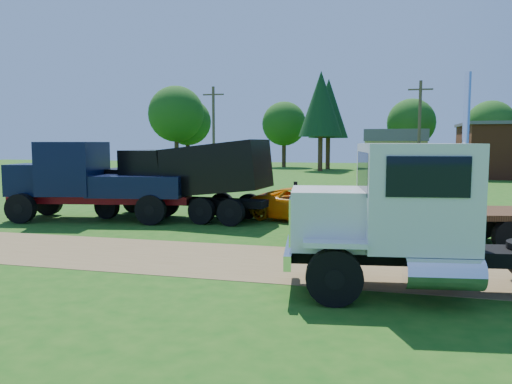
% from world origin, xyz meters
% --- Properties ---
extents(ground, '(140.00, 140.00, 0.00)m').
position_xyz_m(ground, '(0.00, 0.00, 0.00)').
color(ground, '#185212').
rests_on(ground, ground).
extents(dirt_track, '(120.00, 4.20, 0.01)m').
position_xyz_m(dirt_track, '(0.00, 0.00, 0.01)').
color(dirt_track, brown).
rests_on(dirt_track, ground).
extents(white_semi_tractor, '(8.43, 3.80, 4.98)m').
position_xyz_m(white_semi_tractor, '(3.62, -1.92, 1.70)').
color(white_semi_tractor, black).
rests_on(white_semi_tractor, ground).
extents(black_dump_truck, '(8.21, 3.14, 3.50)m').
position_xyz_m(black_dump_truck, '(-5.55, 6.92, 1.93)').
color(black_dump_truck, black).
rests_on(black_dump_truck, ground).
extents(navy_truck, '(8.02, 3.92, 3.40)m').
position_xyz_m(navy_truck, '(-9.56, 5.72, 1.74)').
color(navy_truck, maroon).
rests_on(navy_truck, ground).
extents(orange_pickup, '(5.70, 4.06, 1.44)m').
position_xyz_m(orange_pickup, '(-0.22, 7.67, 0.72)').
color(orange_pickup, orange).
rests_on(orange_pickup, ground).
extents(flatbed_trailer, '(8.52, 4.18, 2.10)m').
position_xyz_m(flatbed_trailer, '(3.95, 3.56, 0.90)').
color(flatbed_trailer, '#351E11').
rests_on(flatbed_trailer, ground).
extents(spectator_a, '(0.83, 0.80, 1.91)m').
position_xyz_m(spectator_a, '(4.55, -0.79, 0.96)').
color(spectator_a, '#999999').
rests_on(spectator_a, ground).
extents(spectator_b, '(0.83, 0.65, 1.70)m').
position_xyz_m(spectator_b, '(5.65, 5.08, 0.85)').
color(spectator_b, '#999999').
rests_on(spectator_b, ground).
extents(tan_shed, '(6.20, 5.40, 4.70)m').
position_xyz_m(tan_shed, '(4.00, 40.00, 2.42)').
color(tan_shed, tan).
rests_on(tan_shed, ground).
extents(utility_poles, '(42.20, 0.28, 9.00)m').
position_xyz_m(utility_poles, '(6.00, 35.00, 4.71)').
color(utility_poles, '#433626').
rests_on(utility_poles, ground).
extents(tree_row, '(58.14, 14.77, 11.71)m').
position_xyz_m(tree_row, '(-0.38, 49.17, 6.46)').
color(tree_row, '#372A16').
rests_on(tree_row, ground).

